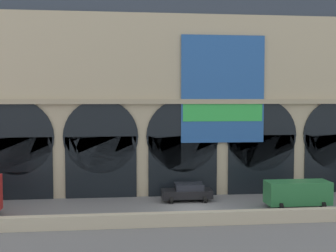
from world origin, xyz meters
name	(u,v)px	position (x,y,z in m)	size (l,w,h in m)	color
ground_plane	(191,209)	(0.00, 0.00, 0.00)	(200.00, 200.00, 0.00)	slate
quay_parapet_wall	(201,218)	(0.00, -4.38, 0.47)	(90.00, 0.70, 0.95)	beige
station_building	(180,86)	(0.04, 7.29, 10.19)	(46.22, 4.98, 21.07)	#BCAD8C
car_center	(187,192)	(0.10, 2.84, 0.80)	(4.40, 2.22, 1.55)	black
van_mideast	(298,193)	(8.76, -0.46, 1.25)	(5.20, 2.48, 2.20)	#2D7A42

